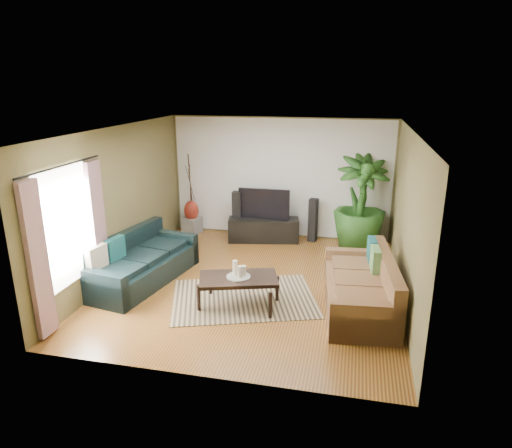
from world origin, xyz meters
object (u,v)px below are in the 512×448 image
(sofa_left, at_px, (141,259))
(sofa_right, at_px, (359,283))
(coffee_table, at_px, (239,291))
(tv_stand, at_px, (264,230))
(speaker_left, at_px, (237,215))
(television, at_px, (264,204))
(vase, at_px, (191,211))
(side_table, at_px, (147,252))
(potted_plant, at_px, (360,202))
(speaker_right, at_px, (313,220))
(pedestal, at_px, (192,225))

(sofa_left, height_order, sofa_right, same)
(sofa_right, relative_size, coffee_table, 1.82)
(tv_stand, xyz_separation_m, speaker_left, (-0.62, 0.04, 0.29))
(television, height_order, vase, television)
(side_table, bearing_deg, vase, 84.39)
(television, relative_size, side_table, 2.24)
(potted_plant, xyz_separation_m, vase, (-3.84, 0.12, -0.45))
(sofa_left, bearing_deg, sofa_right, -82.14)
(speaker_left, distance_m, potted_plant, 2.73)
(speaker_right, height_order, vase, speaker_right)
(television, height_order, speaker_right, television)
(vase, relative_size, side_table, 0.94)
(tv_stand, distance_m, speaker_left, 0.69)
(tv_stand, xyz_separation_m, pedestal, (-1.77, 0.19, -0.07))
(sofa_left, relative_size, pedestal, 6.17)
(television, distance_m, side_table, 2.76)
(side_table, bearing_deg, television, 43.11)
(speaker_right, relative_size, potted_plant, 0.49)
(potted_plant, height_order, side_table, potted_plant)
(sofa_right, distance_m, potted_plant, 2.90)
(side_table, bearing_deg, speaker_left, 54.07)
(speaker_left, bearing_deg, tv_stand, -7.14)
(potted_plant, xyz_separation_m, pedestal, (-3.84, 0.12, -0.81))
(sofa_right, distance_m, pedestal, 4.89)
(sofa_right, height_order, television, television)
(sofa_left, distance_m, potted_plant, 4.64)
(vase, bearing_deg, potted_plant, -1.80)
(sofa_right, bearing_deg, vase, -133.14)
(television, distance_m, speaker_right, 1.16)
(side_table, bearing_deg, sofa_left, -70.11)
(sofa_left, height_order, coffee_table, sofa_left)
(television, xyz_separation_m, pedestal, (-1.77, 0.17, -0.67))
(pedestal, bearing_deg, speaker_right, 1.06)
(tv_stand, height_order, speaker_left, speaker_left)
(speaker_right, relative_size, pedestal, 2.61)
(sofa_left, distance_m, coffee_table, 2.01)
(television, relative_size, pedestal, 3.06)
(television, xyz_separation_m, vase, (-1.77, 0.17, -0.31))
(potted_plant, relative_size, vase, 4.16)
(sofa_right, bearing_deg, speaker_right, -166.84)
(television, bearing_deg, sofa_right, -53.03)
(speaker_left, distance_m, pedestal, 1.22)
(coffee_table, xyz_separation_m, side_table, (-2.20, 1.30, 0.01))
(sofa_left, xyz_separation_m, side_table, (-0.27, 0.76, -0.17))
(coffee_table, xyz_separation_m, television, (-0.23, 3.15, 0.61))
(coffee_table, xyz_separation_m, speaker_left, (-0.85, 3.16, 0.30))
(tv_stand, bearing_deg, potted_plant, -8.56)
(speaker_left, bearing_deg, side_table, -129.61)
(sofa_left, height_order, speaker_left, speaker_left)
(coffee_table, bearing_deg, tv_stand, 77.25)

